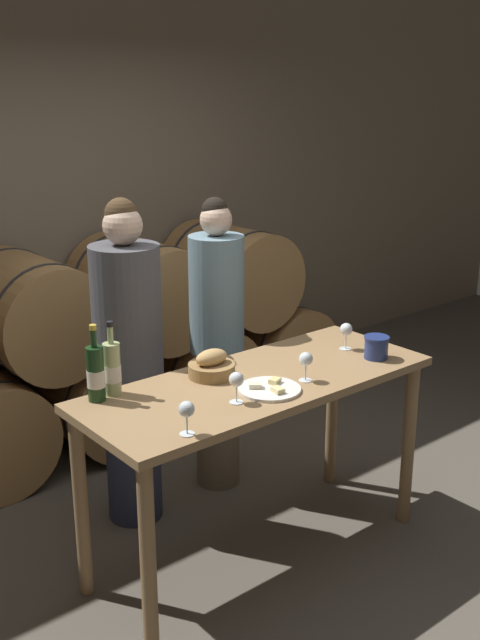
{
  "coord_description": "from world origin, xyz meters",
  "views": [
    {
      "loc": [
        -2.09,
        -2.4,
        2.2
      ],
      "look_at": [
        0.0,
        0.13,
        1.17
      ],
      "focal_mm": 42.0,
      "sensor_mm": 36.0,
      "label": 1
    }
  ],
  "objects_px": {
    "wine_bottle_red": "(96,374)",
    "wine_glass_center": "(306,360)",
    "person_left": "(129,364)",
    "cheese_plate": "(269,389)",
    "wine_glass_right": "(346,330)",
    "bread_basket": "(212,366)",
    "wine_bottle_white": "(112,369)",
    "blue_crock": "(376,346)",
    "wine_glass_left": "(236,381)",
    "person_right": "(217,344)",
    "tasting_table": "(258,405)",
    "wine_glass_far_left": "(187,411)"
  },
  "relations": [
    {
      "from": "wine_glass_far_left",
      "to": "wine_glass_left",
      "type": "distance_m",
      "value": 0.36
    },
    {
      "from": "blue_crock",
      "to": "bread_basket",
      "type": "xyz_separation_m",
      "value": [
        -0.77,
        0.32,
        -0.01
      ]
    },
    {
      "from": "bread_basket",
      "to": "tasting_table",
      "type": "bearing_deg",
      "value": -47.7
    },
    {
      "from": "wine_bottle_white",
      "to": "wine_glass_center",
      "type": "xyz_separation_m",
      "value": [
        0.75,
        -0.42,
        -0.02
      ]
    },
    {
      "from": "person_left",
      "to": "blue_crock",
      "type": "height_order",
      "value": "person_left"
    },
    {
      "from": "wine_bottle_red",
      "to": "tasting_table",
      "type": "bearing_deg",
      "value": -20.15
    },
    {
      "from": "person_right",
      "to": "wine_bottle_red",
      "type": "height_order",
      "value": "person_right"
    },
    {
      "from": "wine_glass_center",
      "to": "cheese_plate",
      "type": "bearing_deg",
      "value": 175.09
    },
    {
      "from": "cheese_plate",
      "to": "wine_glass_far_left",
      "type": "bearing_deg",
      "value": -167.05
    },
    {
      "from": "blue_crock",
      "to": "wine_glass_left",
      "type": "bearing_deg",
      "value": 178.91
    },
    {
      "from": "blue_crock",
      "to": "wine_glass_left",
      "type": "relative_size",
      "value": 0.9
    },
    {
      "from": "cheese_plate",
      "to": "wine_bottle_red",
      "type": "bearing_deg",
      "value": 148.55
    },
    {
      "from": "cheese_plate",
      "to": "person_left",
      "type": "bearing_deg",
      "value": 105.04
    },
    {
      "from": "wine_bottle_red",
      "to": "wine_bottle_white",
      "type": "height_order",
      "value": "wine_bottle_red"
    },
    {
      "from": "person_right",
      "to": "wine_glass_center",
      "type": "bearing_deg",
      "value": -99.5
    },
    {
      "from": "blue_crock",
      "to": "cheese_plate",
      "type": "distance_m",
      "value": 0.68
    },
    {
      "from": "wine_bottle_red",
      "to": "cheese_plate",
      "type": "height_order",
      "value": "wine_bottle_red"
    },
    {
      "from": "cheese_plate",
      "to": "wine_glass_right",
      "type": "bearing_deg",
      "value": 13.71
    },
    {
      "from": "wine_bottle_white",
      "to": "wine_glass_far_left",
      "type": "distance_m",
      "value": 0.53
    },
    {
      "from": "bread_basket",
      "to": "wine_glass_center",
      "type": "distance_m",
      "value": 0.43
    },
    {
      "from": "wine_bottle_white",
      "to": "bread_basket",
      "type": "bearing_deg",
      "value": -13.14
    },
    {
      "from": "bread_basket",
      "to": "cheese_plate",
      "type": "bearing_deg",
      "value": -72.63
    },
    {
      "from": "person_left",
      "to": "wine_bottle_red",
      "type": "height_order",
      "value": "person_left"
    },
    {
      "from": "person_left",
      "to": "bread_basket",
      "type": "xyz_separation_m",
      "value": [
        0.13,
        -0.52,
        0.11
      ]
    },
    {
      "from": "person_right",
      "to": "wine_bottle_red",
      "type": "relative_size",
      "value": 4.9
    },
    {
      "from": "person_left",
      "to": "wine_glass_center",
      "type": "distance_m",
      "value": 0.95
    },
    {
      "from": "wine_bottle_white",
      "to": "cheese_plate",
      "type": "distance_m",
      "value": 0.69
    },
    {
      "from": "wine_glass_far_left",
      "to": "cheese_plate",
      "type": "bearing_deg",
      "value": 12.95
    },
    {
      "from": "wine_bottle_red",
      "to": "wine_glass_center",
      "type": "height_order",
      "value": "wine_bottle_red"
    },
    {
      "from": "tasting_table",
      "to": "person_left",
      "type": "xyz_separation_m",
      "value": [
        -0.27,
        0.68,
        0.07
      ]
    },
    {
      "from": "person_right",
      "to": "wine_bottle_white",
      "type": "relative_size",
      "value": 5.0
    },
    {
      "from": "tasting_table",
      "to": "cheese_plate",
      "type": "bearing_deg",
      "value": -111.43
    },
    {
      "from": "tasting_table",
      "to": "wine_bottle_white",
      "type": "xyz_separation_m",
      "value": [
        -0.6,
        0.27,
        0.25
      ]
    },
    {
      "from": "wine_glass_right",
      "to": "bread_basket",
      "type": "bearing_deg",
      "value": 169.8
    },
    {
      "from": "wine_glass_left",
      "to": "wine_glass_center",
      "type": "bearing_deg",
      "value": -1.32
    },
    {
      "from": "wine_glass_left",
      "to": "wine_glass_right",
      "type": "relative_size",
      "value": 1.0
    },
    {
      "from": "wine_glass_right",
      "to": "person_right",
      "type": "bearing_deg",
      "value": 115.83
    },
    {
      "from": "cheese_plate",
      "to": "wine_glass_right",
      "type": "distance_m",
      "value": 0.69
    },
    {
      "from": "wine_glass_left",
      "to": "bread_basket",
      "type": "bearing_deg",
      "value": 71.62
    },
    {
      "from": "person_left",
      "to": "person_right",
      "type": "relative_size",
      "value": 1.03
    },
    {
      "from": "tasting_table",
      "to": "wine_glass_far_left",
      "type": "xyz_separation_m",
      "value": [
        -0.58,
        -0.26,
        0.23
      ]
    },
    {
      "from": "tasting_table",
      "to": "wine_glass_left",
      "type": "relative_size",
      "value": 12.34
    },
    {
      "from": "wine_bottle_red",
      "to": "wine_glass_right",
      "type": "xyz_separation_m",
      "value": [
        1.3,
        -0.23,
        -0.02
      ]
    },
    {
      "from": "person_left",
      "to": "wine_glass_right",
      "type": "xyz_separation_m",
      "value": [
        0.88,
        -0.66,
        0.16
      ]
    },
    {
      "from": "blue_crock",
      "to": "tasting_table",
      "type": "bearing_deg",
      "value": 165.54
    },
    {
      "from": "person_right",
      "to": "wine_bottle_white",
      "type": "height_order",
      "value": "person_right"
    },
    {
      "from": "person_right",
      "to": "wine_glass_center",
      "type": "xyz_separation_m",
      "value": [
        -0.14,
        -0.83,
        0.18
      ]
    },
    {
      "from": "blue_crock",
      "to": "wine_glass_right",
      "type": "height_order",
      "value": "wine_glass_right"
    },
    {
      "from": "wine_glass_center",
      "to": "wine_glass_right",
      "type": "relative_size",
      "value": 1.0
    },
    {
      "from": "bread_basket",
      "to": "wine_glass_right",
      "type": "height_order",
      "value": "wine_glass_right"
    }
  ]
}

